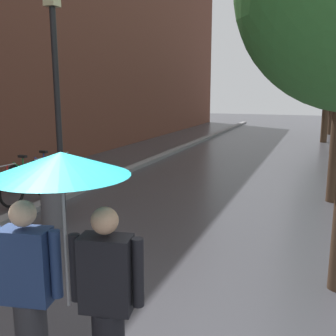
{
  "coord_description": "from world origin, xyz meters",
  "views": [
    {
      "loc": [
        2.29,
        -2.56,
        2.49
      ],
      "look_at": [
        0.21,
        2.78,
        1.35
      ],
      "focal_mm": 41.54,
      "sensor_mm": 36.0,
      "label": 1
    }
  ],
  "objects": [
    {
      "name": "street_lamp_post",
      "position": [
        -2.6,
        3.92,
        2.55
      ],
      "size": [
        0.24,
        0.24,
        4.38
      ],
      "color": "black",
      "rests_on": "ground"
    },
    {
      "name": "street_tree_4",
      "position": [
        2.52,
        17.91,
        3.98
      ],
      "size": [
        2.93,
        2.93,
        5.83
      ],
      "color": "#473323",
      "rests_on": "ground"
    },
    {
      "name": "parked_bicycle_2",
      "position": [
        -4.17,
        4.78,
        0.38
      ],
      "size": [
        1.14,
        0.79,
        0.96
      ],
      "color": "black",
      "rests_on": "ground"
    },
    {
      "name": "kerb_strip",
      "position": [
        -3.2,
        10.0,
        0.06
      ],
      "size": [
        0.3,
        36.0,
        0.12
      ],
      "primitive_type": "cube",
      "color": "slate",
      "rests_on": "ground"
    },
    {
      "name": "street_tree_5",
      "position": [
        2.89,
        21.72,
        3.49
      ],
      "size": [
        2.71,
        2.71,
        4.89
      ],
      "color": "#473323",
      "rests_on": "ground"
    },
    {
      "name": "couple_under_umbrella",
      "position": [
        0.52,
        -0.21,
        1.33
      ],
      "size": [
        1.23,
        1.04,
        2.05
      ],
      "color": "#2D2D33",
      "rests_on": "ground"
    },
    {
      "name": "litter_bin",
      "position": [
        -2.22,
        3.12,
        0.42
      ],
      "size": [
        0.44,
        0.44,
        0.85
      ],
      "primitive_type": "cylinder",
      "color": "#4C4C51",
      "rests_on": "ground"
    },
    {
      "name": "parked_bicycle_3",
      "position": [
        -4.17,
        5.55,
        0.38
      ],
      "size": [
        1.16,
        0.82,
        0.96
      ],
      "color": "black",
      "rests_on": "ground"
    }
  ]
}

